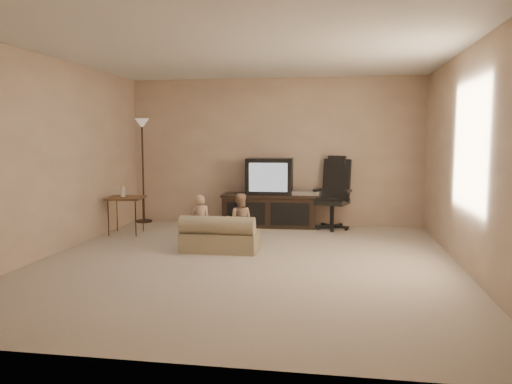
% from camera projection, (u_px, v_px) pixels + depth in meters
% --- Properties ---
extents(floor, '(5.50, 5.50, 0.00)m').
position_uv_depth(floor, '(245.00, 262.00, 5.99)').
color(floor, '#B1A28C').
rests_on(floor, ground).
extents(room_shell, '(5.50, 5.50, 5.50)m').
position_uv_depth(room_shell, '(245.00, 135.00, 5.83)').
color(room_shell, silver).
rests_on(room_shell, floor).
extents(tv_stand, '(1.63, 0.65, 1.15)m').
position_uv_depth(tv_stand, '(270.00, 198.00, 8.39)').
color(tv_stand, black).
rests_on(tv_stand, floor).
extents(office_chair, '(0.69, 0.71, 1.19)m').
position_uv_depth(office_chair, '(334.00, 203.00, 8.16)').
color(office_chair, black).
rests_on(office_chair, floor).
extents(side_table, '(0.58, 0.58, 0.78)m').
position_uv_depth(side_table, '(125.00, 198.00, 7.70)').
color(side_table, brown).
rests_on(side_table, floor).
extents(floor_lamp, '(0.28, 0.28, 1.82)m').
position_uv_depth(floor_lamp, '(142.00, 147.00, 8.72)').
color(floor_lamp, black).
rests_on(floor_lamp, floor).
extents(child_sofa, '(0.99, 0.56, 0.49)m').
position_uv_depth(child_sofa, '(219.00, 237.00, 6.53)').
color(child_sofa, tan).
rests_on(child_sofa, floor).
extents(toddler_left, '(0.30, 0.25, 0.72)m').
position_uv_depth(toddler_left, '(200.00, 221.00, 6.73)').
color(toddler_left, tan).
rests_on(toddler_left, floor).
extents(toddler_right, '(0.37, 0.22, 0.74)m').
position_uv_depth(toddler_right, '(240.00, 220.00, 6.76)').
color(toddler_right, tan).
rests_on(toddler_right, floor).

